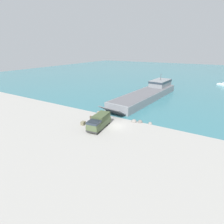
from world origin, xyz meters
name	(u,v)px	position (x,y,z in m)	size (l,w,h in m)	color
ground_plane	(117,126)	(0.00, 0.00, 0.00)	(240.00, 240.00, 0.00)	gray
water_surface	(186,74)	(0.00, 94.66, 0.00)	(240.00, 180.00, 0.01)	#336B75
landing_craft	(149,93)	(-1.92, 26.80, 1.78)	(11.53, 39.71, 7.30)	gray
military_truck	(99,122)	(-2.85, -2.89, 1.52)	(3.40, 7.25, 2.89)	#475638
soldier_on_ramp	(91,118)	(-6.26, -1.39, 1.06)	(0.50, 0.39, 1.82)	#4C4738
moored_boat_a	(224,85)	(21.58, 64.03, 0.55)	(5.99, 5.69, 1.64)	white
cargo_crate	(83,123)	(-6.96, -3.46, 0.41)	(0.82, 0.98, 0.82)	#6B664C
shoreline_rock_a	(134,122)	(2.45, 4.04, 0.00)	(1.34, 1.34, 1.34)	gray
shoreline_rock_b	(150,124)	(6.20, 4.93, 0.00)	(0.93, 0.93, 0.93)	gray
shoreline_rock_c	(99,113)	(-8.37, 4.90, 0.00)	(1.09, 1.09, 1.09)	gray
shoreline_rock_d	(140,122)	(3.83, 4.57, 0.00)	(1.16, 1.16, 1.16)	#66605B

